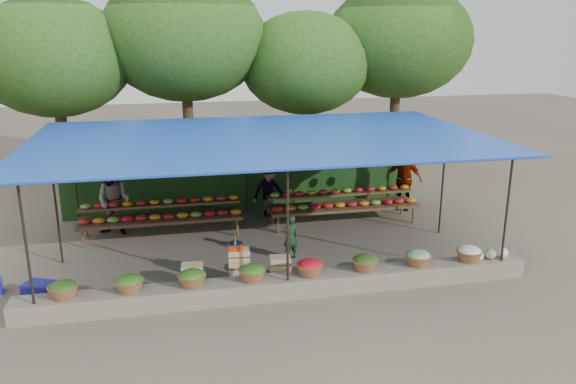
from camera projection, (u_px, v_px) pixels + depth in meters
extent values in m
plane|color=brown|center=(264.00, 247.00, 14.17)|extent=(60.00, 60.00, 0.00)
cube|color=#666051|center=(286.00, 286.00, 11.54)|extent=(10.60, 0.55, 0.40)
cylinder|color=black|center=(27.00, 254.00, 10.09)|extent=(0.05, 0.05, 2.80)
cylinder|color=black|center=(288.00, 234.00, 11.06)|extent=(0.05, 0.05, 2.80)
cylinder|color=black|center=(506.00, 217.00, 12.03)|extent=(0.05, 0.05, 2.80)
cylinder|color=black|center=(56.00, 206.00, 12.81)|extent=(0.05, 0.05, 2.80)
cylinder|color=black|center=(443.00, 183.00, 14.75)|extent=(0.05, 0.05, 2.80)
cylinder|color=black|center=(75.00, 175.00, 15.53)|extent=(0.05, 0.05, 2.80)
cylinder|color=black|center=(246.00, 166.00, 16.51)|extent=(0.05, 0.05, 2.80)
cylinder|color=black|center=(399.00, 159.00, 17.48)|extent=(0.05, 0.05, 2.80)
cube|color=#1641AA|center=(262.00, 137.00, 13.39)|extent=(10.80, 6.60, 0.04)
cube|color=#1641AA|center=(278.00, 163.00, 11.57)|extent=(10.80, 2.19, 0.26)
cube|color=#1641AA|center=(250.00, 131.00, 15.32)|extent=(10.80, 2.19, 0.26)
cylinder|color=gray|center=(254.00, 157.00, 14.92)|extent=(9.60, 0.01, 0.01)
ellipsoid|color=yellow|center=(77.00, 176.00, 14.09)|extent=(0.23, 0.17, 0.30)
ellipsoid|color=yellow|center=(100.00, 175.00, 14.21)|extent=(0.23, 0.17, 0.30)
ellipsoid|color=yellow|center=(123.00, 174.00, 14.32)|extent=(0.23, 0.17, 0.30)
ellipsoid|color=yellow|center=(146.00, 172.00, 14.43)|extent=(0.23, 0.17, 0.30)
ellipsoid|color=yellow|center=(168.00, 171.00, 14.55)|extent=(0.23, 0.17, 0.30)
ellipsoid|color=yellow|center=(190.00, 170.00, 14.66)|extent=(0.23, 0.17, 0.30)
ellipsoid|color=yellow|center=(212.00, 169.00, 14.77)|extent=(0.23, 0.17, 0.30)
ellipsoid|color=yellow|center=(233.00, 168.00, 14.89)|extent=(0.23, 0.17, 0.30)
ellipsoid|color=yellow|center=(254.00, 167.00, 15.00)|extent=(0.23, 0.17, 0.30)
ellipsoid|color=yellow|center=(275.00, 166.00, 15.12)|extent=(0.23, 0.17, 0.30)
ellipsoid|color=yellow|center=(295.00, 165.00, 15.23)|extent=(0.23, 0.17, 0.30)
ellipsoid|color=yellow|center=(315.00, 164.00, 15.34)|extent=(0.23, 0.17, 0.30)
ellipsoid|color=yellow|center=(335.00, 163.00, 15.46)|extent=(0.23, 0.17, 0.30)
ellipsoid|color=yellow|center=(354.00, 162.00, 15.57)|extent=(0.23, 0.17, 0.30)
ellipsoid|color=yellow|center=(373.00, 161.00, 15.69)|extent=(0.23, 0.17, 0.30)
ellipsoid|color=yellow|center=(392.00, 160.00, 15.80)|extent=(0.23, 0.17, 0.30)
ellipsoid|color=yellow|center=(411.00, 159.00, 15.91)|extent=(0.23, 0.17, 0.30)
ellipsoid|color=#2C5516|center=(63.00, 287.00, 10.55)|extent=(0.52, 0.52, 0.23)
ellipsoid|color=#31691C|center=(129.00, 281.00, 10.79)|extent=(0.52, 0.52, 0.23)
ellipsoid|color=#31691C|center=(192.00, 276.00, 11.03)|extent=(0.52, 0.52, 0.23)
ellipsoid|color=#31691C|center=(252.00, 270.00, 11.28)|extent=(0.52, 0.52, 0.23)
ellipsoid|color=red|center=(310.00, 265.00, 11.52)|extent=(0.52, 0.52, 0.23)
ellipsoid|color=#2C5516|center=(365.00, 260.00, 11.76)|extent=(0.52, 0.52, 0.23)
ellipsoid|color=#7AA768|center=(418.00, 256.00, 12.00)|extent=(0.52, 0.52, 0.23)
ellipsoid|color=silver|center=(469.00, 251.00, 12.25)|extent=(0.52, 0.52, 0.23)
cube|color=#1F4518|center=(245.00, 169.00, 16.78)|extent=(10.60, 0.06, 2.50)
cylinder|color=#372414|center=(63.00, 136.00, 17.95)|extent=(0.36, 0.36, 3.97)
ellipsoid|color=#1C3B10|center=(54.00, 57.00, 17.26)|extent=(4.77, 4.77, 3.69)
cylinder|color=#372414|center=(188.00, 122.00, 19.07)|extent=(0.36, 0.36, 4.48)
ellipsoid|color=#1C3B10|center=(184.00, 37.00, 18.29)|extent=(5.39, 5.39, 4.17)
cylinder|color=#372414|center=(305.00, 131.00, 19.70)|extent=(0.36, 0.36, 3.71)
ellipsoid|color=#1C3B10|center=(305.00, 63.00, 19.05)|extent=(4.47, 4.47, 3.45)
cylinder|color=#372414|center=(394.00, 117.00, 20.70)|extent=(0.36, 0.36, 4.35)
ellipsoid|color=#1C3B10|center=(398.00, 41.00, 19.94)|extent=(5.24, 5.24, 4.05)
cube|color=#4F391F|center=(161.00, 218.00, 14.75)|extent=(4.20, 0.95, 0.08)
cube|color=#4F391F|center=(161.00, 205.00, 14.95)|extent=(4.20, 0.35, 0.06)
cylinder|color=#4F391F|center=(82.00, 238.00, 14.05)|extent=(0.06, 0.06, 0.50)
cylinder|color=#4F391F|center=(237.00, 227.00, 14.84)|extent=(0.06, 0.06, 0.50)
cylinder|color=#4F391F|center=(86.00, 228.00, 14.80)|extent=(0.06, 0.06, 0.50)
cylinder|color=#4F391F|center=(234.00, 218.00, 15.59)|extent=(0.06, 0.06, 0.50)
ellipsoid|color=#AA2018|center=(84.00, 222.00, 14.20)|extent=(0.31, 0.26, 0.13)
ellipsoid|color=#73A432|center=(86.00, 206.00, 14.54)|extent=(0.26, 0.22, 0.12)
ellipsoid|color=orange|center=(99.00, 221.00, 14.27)|extent=(0.31, 0.26, 0.13)
ellipsoid|color=red|center=(100.00, 205.00, 14.61)|extent=(0.26, 0.22, 0.12)
ellipsoid|color=#73A432|center=(113.00, 220.00, 14.34)|extent=(0.31, 0.26, 0.13)
ellipsoid|color=#AA2018|center=(114.00, 205.00, 14.68)|extent=(0.26, 0.22, 0.12)
ellipsoid|color=red|center=(127.00, 219.00, 14.41)|extent=(0.31, 0.26, 0.13)
ellipsoid|color=orange|center=(127.00, 204.00, 14.76)|extent=(0.26, 0.22, 0.12)
ellipsoid|color=#AA2018|center=(141.00, 218.00, 14.48)|extent=(0.31, 0.26, 0.13)
ellipsoid|color=#AA2018|center=(141.00, 203.00, 14.83)|extent=(0.26, 0.22, 0.12)
ellipsoid|color=orange|center=(155.00, 217.00, 14.55)|extent=(0.31, 0.26, 0.13)
ellipsoid|color=orange|center=(155.00, 202.00, 14.90)|extent=(0.26, 0.22, 0.12)
ellipsoid|color=#AA2018|center=(169.00, 216.00, 14.62)|extent=(0.31, 0.26, 0.13)
ellipsoid|color=#73A432|center=(168.00, 201.00, 14.97)|extent=(0.26, 0.22, 0.12)
ellipsoid|color=orange|center=(183.00, 215.00, 14.69)|extent=(0.31, 0.26, 0.13)
ellipsoid|color=red|center=(181.00, 200.00, 15.04)|extent=(0.26, 0.22, 0.12)
ellipsoid|color=#73A432|center=(196.00, 214.00, 14.76)|extent=(0.31, 0.26, 0.13)
ellipsoid|color=#AA2018|center=(195.00, 200.00, 15.11)|extent=(0.26, 0.22, 0.12)
ellipsoid|color=red|center=(209.00, 213.00, 14.83)|extent=(0.31, 0.26, 0.13)
ellipsoid|color=orange|center=(208.00, 199.00, 15.18)|extent=(0.26, 0.22, 0.12)
ellipsoid|color=#AA2018|center=(223.00, 213.00, 14.90)|extent=(0.31, 0.26, 0.13)
ellipsoid|color=#AA2018|center=(221.00, 198.00, 15.25)|extent=(0.26, 0.22, 0.12)
ellipsoid|color=orange|center=(236.00, 212.00, 14.97)|extent=(0.31, 0.26, 0.13)
ellipsoid|color=orange|center=(233.00, 197.00, 15.32)|extent=(0.26, 0.22, 0.12)
cube|color=#4F391F|center=(343.00, 206.00, 15.76)|extent=(4.20, 0.95, 0.08)
cube|color=#4F391F|center=(340.00, 194.00, 15.96)|extent=(4.20, 0.35, 0.06)
cylinder|color=#4F391F|center=(278.00, 224.00, 15.06)|extent=(0.06, 0.06, 0.50)
cylinder|color=#4F391F|center=(413.00, 214.00, 15.85)|extent=(0.06, 0.06, 0.50)
cylinder|color=#4F391F|center=(272.00, 215.00, 15.81)|extent=(0.06, 0.06, 0.50)
cylinder|color=#4F391F|center=(402.00, 206.00, 16.60)|extent=(0.06, 0.06, 0.50)
ellipsoid|color=#AA2018|center=(278.00, 209.00, 15.21)|extent=(0.31, 0.26, 0.13)
ellipsoid|color=#73A432|center=(275.00, 195.00, 15.55)|extent=(0.26, 0.22, 0.12)
ellipsoid|color=orange|center=(291.00, 208.00, 15.28)|extent=(0.31, 0.26, 0.13)
ellipsoid|color=red|center=(287.00, 194.00, 15.62)|extent=(0.26, 0.22, 0.12)
ellipsoid|color=#73A432|center=(303.00, 207.00, 15.35)|extent=(0.31, 0.26, 0.13)
ellipsoid|color=#AA2018|center=(299.00, 193.00, 15.70)|extent=(0.26, 0.22, 0.12)
ellipsoid|color=red|center=(315.00, 206.00, 15.42)|extent=(0.31, 0.26, 0.13)
ellipsoid|color=orange|center=(311.00, 193.00, 15.77)|extent=(0.26, 0.22, 0.12)
ellipsoid|color=#AA2018|center=(328.00, 206.00, 15.49)|extent=(0.31, 0.26, 0.13)
ellipsoid|color=#AA2018|center=(323.00, 192.00, 15.84)|extent=(0.26, 0.22, 0.12)
ellipsoid|color=orange|center=(340.00, 205.00, 15.56)|extent=(0.31, 0.26, 0.13)
ellipsoid|color=orange|center=(335.00, 191.00, 15.91)|extent=(0.26, 0.22, 0.12)
ellipsoid|color=#AA2018|center=(352.00, 204.00, 15.63)|extent=(0.31, 0.26, 0.13)
ellipsoid|color=#73A432|center=(347.00, 190.00, 15.98)|extent=(0.26, 0.22, 0.12)
ellipsoid|color=orange|center=(364.00, 203.00, 15.70)|extent=(0.31, 0.26, 0.13)
ellipsoid|color=red|center=(359.00, 190.00, 16.05)|extent=(0.26, 0.22, 0.12)
ellipsoid|color=#73A432|center=(375.00, 202.00, 15.77)|extent=(0.31, 0.26, 0.13)
ellipsoid|color=#AA2018|center=(370.00, 189.00, 16.12)|extent=(0.26, 0.22, 0.12)
ellipsoid|color=red|center=(387.00, 202.00, 15.84)|extent=(0.31, 0.26, 0.13)
ellipsoid|color=orange|center=(382.00, 188.00, 16.19)|extent=(0.26, 0.22, 0.12)
ellipsoid|color=#AA2018|center=(399.00, 201.00, 15.91)|extent=(0.31, 0.26, 0.13)
ellipsoid|color=#AA2018|center=(393.00, 188.00, 16.26)|extent=(0.26, 0.22, 0.12)
ellipsoid|color=orange|center=(410.00, 200.00, 15.99)|extent=(0.31, 0.26, 0.13)
ellipsoid|color=orange|center=(404.00, 187.00, 16.33)|extent=(0.26, 0.22, 0.12)
cube|color=tan|center=(193.00, 281.00, 11.94)|extent=(0.48, 0.38, 0.25)
cube|color=tan|center=(192.00, 270.00, 11.87)|extent=(0.48, 0.38, 0.25)
cube|color=tan|center=(240.00, 277.00, 12.14)|extent=(0.48, 0.38, 0.25)
cube|color=tan|center=(239.00, 266.00, 12.07)|extent=(0.48, 0.38, 0.25)
cube|color=tan|center=(239.00, 255.00, 12.00)|extent=(0.48, 0.38, 0.25)
cube|color=tan|center=(280.00, 273.00, 12.32)|extent=(0.48, 0.38, 0.25)
cube|color=tan|center=(280.00, 262.00, 12.25)|extent=(0.48, 0.38, 0.25)
cube|color=red|center=(235.00, 247.00, 11.93)|extent=(0.30, 0.26, 0.12)
cylinder|color=gray|center=(235.00, 244.00, 11.91)|extent=(0.33, 0.33, 0.03)
cylinder|color=gray|center=(235.00, 239.00, 11.88)|extent=(0.03, 0.03, 0.22)
imported|color=#17321A|center=(290.00, 237.00, 13.29)|extent=(0.46, 0.38, 1.09)
imported|color=slate|center=(114.00, 201.00, 14.80)|extent=(1.11, 0.99, 1.88)
imported|color=slate|center=(269.00, 191.00, 16.27)|extent=(1.13, 0.83, 1.57)
imported|color=slate|center=(403.00, 179.00, 16.92)|extent=(1.16, 1.01, 1.88)
cube|color=navy|center=(39.00, 291.00, 11.40)|extent=(0.70, 0.62, 0.34)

